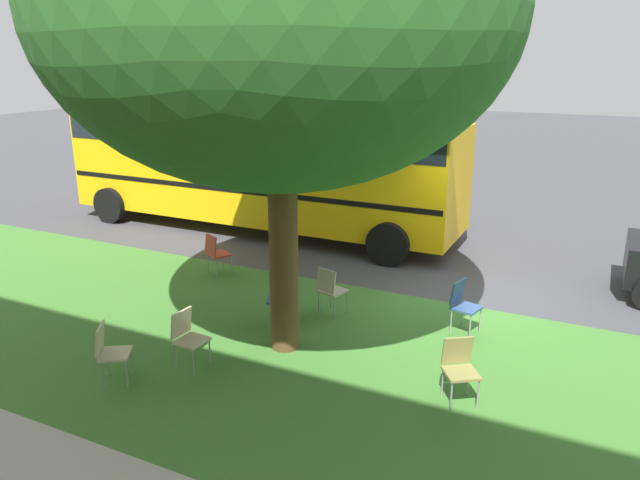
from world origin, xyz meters
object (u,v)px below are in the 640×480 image
(chair_0, at_px, (109,349))
(chair_5, at_px, (280,294))
(chair_1, at_px, (188,335))
(school_bus, at_px, (259,162))
(street_tree, at_px, (279,12))
(chair_3, at_px, (216,251))
(chair_4, at_px, (330,288))
(chair_6, at_px, (463,302))
(chair_2, at_px, (459,365))

(chair_0, xyz_separation_m, chair_5, (-1.14, -2.79, 0.00))
(chair_1, distance_m, school_bus, 7.46)
(street_tree, distance_m, school_bus, 7.51)
(chair_0, relative_size, school_bus, 0.08)
(chair_0, distance_m, chair_3, 4.36)
(street_tree, bearing_deg, school_bus, -55.45)
(street_tree, bearing_deg, chair_4, -95.04)
(chair_3, relative_size, chair_5, 1.00)
(chair_5, distance_m, school_bus, 5.98)
(chair_0, distance_m, chair_6, 5.51)
(chair_0, height_order, school_bus, school_bus)
(chair_4, distance_m, school_bus, 5.92)
(chair_1, height_order, chair_2, same)
(street_tree, xyz_separation_m, chair_3, (2.85, -2.19, -4.43))
(street_tree, relative_size, chair_1, 8.35)
(chair_0, distance_m, chair_5, 3.01)
(chair_1, bearing_deg, chair_5, -102.78)
(chair_2, height_order, chair_5, same)
(chair_3, xyz_separation_m, chair_5, (-2.33, 1.40, 0.00))
(chair_2, bearing_deg, chair_1, 12.49)
(chair_4, distance_m, chair_6, 2.27)
(street_tree, height_order, chair_2, street_tree)
(chair_4, bearing_deg, chair_2, 147.17)
(chair_6, bearing_deg, chair_3, -4.65)
(chair_0, xyz_separation_m, chair_1, (-0.70, -0.83, 0.00))
(street_tree, bearing_deg, chair_1, 50.40)
(chair_4, height_order, school_bus, school_bus)
(street_tree, xyz_separation_m, chair_2, (-2.80, 0.33, -4.43))
(school_bus, bearing_deg, street_tree, 124.55)
(chair_2, distance_m, chair_4, 3.19)
(chair_5, xyz_separation_m, chair_6, (-2.89, -0.98, 0.00))
(chair_0, xyz_separation_m, school_bus, (2.19, -7.60, 1.24))
(chair_6, distance_m, school_bus, 7.41)
(chair_3, height_order, chair_5, same)
(chair_5, height_order, school_bus, school_bus)
(chair_0, height_order, chair_4, same)
(chair_4, relative_size, chair_5, 1.00)
(chair_1, xyz_separation_m, chair_2, (-3.77, -0.83, 0.00))
(street_tree, distance_m, chair_6, 5.32)
(chair_4, bearing_deg, street_tree, 84.96)
(chair_1, height_order, school_bus, school_bus)
(school_bus, bearing_deg, chair_6, 148.33)
(street_tree, distance_m, chair_2, 5.25)
(chair_1, height_order, chair_4, same)
(chair_5, bearing_deg, chair_2, 161.41)
(chair_2, distance_m, chair_5, 3.51)
(street_tree, xyz_separation_m, chair_0, (1.66, 2.00, -4.43))
(chair_1, bearing_deg, chair_2, -167.51)
(street_tree, height_order, chair_4, street_tree)
(chair_2, height_order, school_bus, school_bus)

